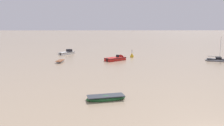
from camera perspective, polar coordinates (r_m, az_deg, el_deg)
motorboat_moored_1 at (r=59.11m, az=1.48°, el=0.99°), size 6.25×5.82×2.18m
rowboat_moored_1 at (r=27.92m, az=-1.51°, el=-8.55°), size 4.96×2.62×0.74m
rowboat_moored_2 at (r=57.03m, az=-12.51°, el=0.34°), size 1.66×4.10×0.63m
sailboat_moored_2 at (r=62.78m, az=24.24°, el=0.64°), size 5.89×3.70×6.32m
motorboat_moored_3 at (r=73.05m, az=-10.52°, el=2.43°), size 5.07×5.81×2.20m
channel_buoy at (r=64.62m, az=4.87°, el=1.80°), size 0.90×0.90×2.30m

